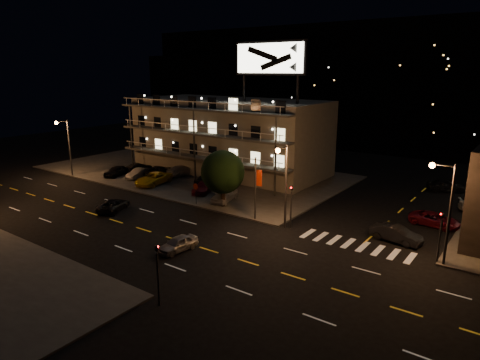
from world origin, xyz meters
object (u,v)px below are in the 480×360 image
Objects in this scene: road_car_east at (178,244)px; road_car_west at (114,205)px; lot_car_2 at (153,179)px; side_car_0 at (396,234)px; lot_car_7 at (182,170)px; tree at (222,173)px; lot_car_4 at (224,195)px.

road_car_east is 0.83× the size of road_car_west.
lot_car_2 is at bearing 148.10° from road_car_east.
road_car_west is at bearing 116.15° from side_car_0.
road_car_east is (-14.06, -12.55, -0.11)m from side_car_0.
lot_car_7 is 25.86m from road_car_east.
tree reaches higher than road_car_east.
road_car_west is (-7.84, -9.19, -0.29)m from lot_car_4.
lot_car_4 is (-0.89, 1.44, -2.91)m from tree.
road_car_west is (-8.73, -7.75, -3.20)m from tree.
tree is at bearing 116.09° from road_car_east.
road_car_west is (4.57, -15.38, -0.24)m from lot_car_7.
side_car_0 is 28.43m from road_car_west.
tree is 12.56m from road_car_east.
lot_car_4 is 12.08m from road_car_west.
road_car_east is at bearing 141.64° from road_car_west.
lot_car_4 is 1.21× the size of road_car_east.
lot_car_2 reaches higher than road_car_east.
lot_car_7 is at bearing 140.63° from lot_car_4.
lot_car_2 is 1.24× the size of side_car_0.
tree reaches higher than road_car_west.
lot_car_7 is 1.33× the size of road_car_east.
road_car_west is at bearing -73.87° from lot_car_2.
lot_car_4 is at bearing 159.31° from lot_car_7.
side_car_0 reaches higher than road_car_east.
lot_car_7 is 16.05m from road_car_west.
side_car_0 is 1.01× the size of road_car_west.
lot_car_7 is (-0.44, 5.82, -0.06)m from lot_car_2.
lot_car_7 is 1.10× the size of road_car_west.
side_car_0 is 18.85m from road_car_east.
lot_car_4 reaches higher than road_car_west.
tree reaches higher than lot_car_2.
tree reaches higher than lot_car_7.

